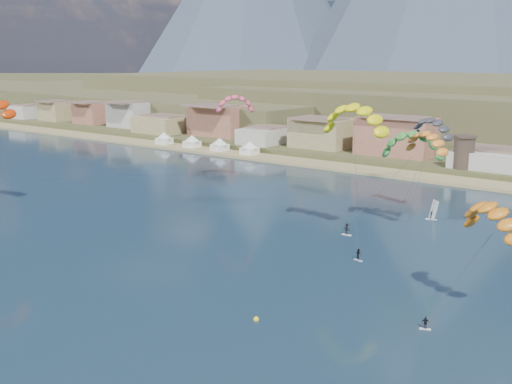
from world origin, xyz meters
TOP-DOWN VIEW (x-y plane):
  - ground at (0.00, 0.00)m, footprint 2400.00×2400.00m
  - beach at (0.00, 106.00)m, footprint 2200.00×12.00m
  - town at (-40.00, 122.00)m, footprint 400.00×24.00m
  - watchtower at (5.00, 114.00)m, footprint 5.82×5.82m
  - beach_tents at (-76.25, 106.00)m, footprint 43.40×6.40m
  - kitesurfer_yellow at (7.65, 48.82)m, footprint 13.47×12.92m
  - kitesurfer_orange at (35.24, 31.58)m, footprint 10.05×14.07m
  - kitesurfer_green at (13.16, 60.00)m, footprint 13.73×14.24m
  - distant_kite_pink at (-35.72, 71.40)m, footprint 9.32×8.80m
  - distant_kite_dark at (12.16, 71.45)m, footprint 9.82×6.97m
  - distant_kite_orange at (16.47, 57.93)m, footprint 9.27×7.18m
  - windsurfer at (14.49, 68.34)m, footprint 2.19×2.40m
  - buoy at (14.48, 12.73)m, footprint 0.68×0.68m

SIDE VIEW (x-z plane):
  - ground at x=0.00m, z-range 0.00..0.00m
  - buoy at x=14.48m, z-range -0.22..0.45m
  - beach at x=0.00m, z-range -0.20..0.70m
  - windsurfer at x=14.49m, z-range -0.69..3.08m
  - beach_tents at x=-76.25m, z-range 1.21..6.21m
  - watchtower at x=5.00m, z-range 2.07..10.67m
  - town at x=-40.00m, z-range 2.00..14.00m
  - kitesurfer_orange at x=35.24m, z-range 4.25..20.27m
  - kitesurfer_green at x=13.16m, z-range 5.78..25.87m
  - distant_kite_orange at x=16.47m, z-range 6.95..26.49m
  - distant_kite_dark at x=12.16m, z-range 7.32..27.78m
  - distant_kite_pink at x=-35.72m, z-range 8.61..31.43m
  - kitesurfer_yellow at x=7.65m, z-range 8.60..33.30m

